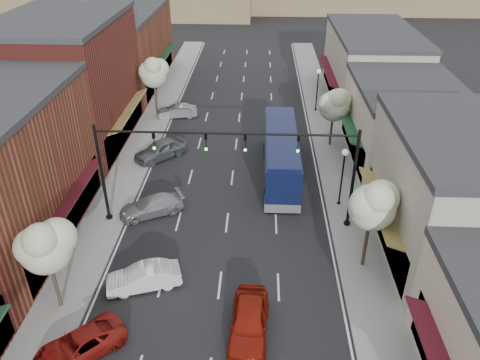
# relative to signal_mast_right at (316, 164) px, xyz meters

# --- Properties ---
(ground) EXTENTS (160.00, 160.00, 0.00)m
(ground) POSITION_rel_signal_mast_right_xyz_m (-5.62, -8.00, -4.62)
(ground) COLOR black
(ground) RESTS_ON ground
(sidewalk_left) EXTENTS (2.80, 73.00, 0.15)m
(sidewalk_left) POSITION_rel_signal_mast_right_xyz_m (-14.02, 10.50, -4.55)
(sidewalk_left) COLOR gray
(sidewalk_left) RESTS_ON ground
(sidewalk_right) EXTENTS (2.80, 73.00, 0.15)m
(sidewalk_right) POSITION_rel_signal_mast_right_xyz_m (2.78, 10.50, -4.55)
(sidewalk_right) COLOR gray
(sidewalk_right) RESTS_ON ground
(curb_left) EXTENTS (0.25, 73.00, 0.17)m
(curb_left) POSITION_rel_signal_mast_right_xyz_m (-12.62, 10.50, -4.55)
(curb_left) COLOR gray
(curb_left) RESTS_ON ground
(curb_right) EXTENTS (0.25, 73.00, 0.17)m
(curb_right) POSITION_rel_signal_mast_right_xyz_m (1.38, 10.50, -4.55)
(curb_right) COLOR gray
(curb_right) RESTS_ON ground
(bldg_left_midfar) EXTENTS (10.14, 14.10, 10.90)m
(bldg_left_midfar) POSITION_rel_signal_mast_right_xyz_m (-19.86, 12.00, 0.78)
(bldg_left_midfar) COLOR maroon
(bldg_left_midfar) RESTS_ON ground
(bldg_left_far) EXTENTS (10.14, 18.10, 8.40)m
(bldg_left_far) POSITION_rel_signal_mast_right_xyz_m (-19.84, 28.00, -0.46)
(bldg_left_far) COLOR brown
(bldg_left_far) RESTS_ON ground
(bldg_right_midnear) EXTENTS (9.14, 12.10, 7.90)m
(bldg_right_midnear) POSITION_rel_signal_mast_right_xyz_m (8.10, -2.00, -0.72)
(bldg_right_midnear) COLOR #A1998A
(bldg_right_midnear) RESTS_ON ground
(bldg_right_midfar) EXTENTS (9.14, 12.10, 6.40)m
(bldg_right_midfar) POSITION_rel_signal_mast_right_xyz_m (8.08, 10.00, -1.46)
(bldg_right_midfar) COLOR beige
(bldg_right_midfar) RESTS_ON ground
(bldg_right_far) EXTENTS (9.14, 16.10, 7.40)m
(bldg_right_far) POSITION_rel_signal_mast_right_xyz_m (8.09, 24.00, -0.96)
(bldg_right_far) COLOR #A1998A
(bldg_right_far) RESTS_ON ground
(signal_mast_right) EXTENTS (8.22, 0.46, 7.00)m
(signal_mast_right) POSITION_rel_signal_mast_right_xyz_m (0.00, 0.00, 0.00)
(signal_mast_right) COLOR black
(signal_mast_right) RESTS_ON ground
(signal_mast_left) EXTENTS (8.22, 0.46, 7.00)m
(signal_mast_left) POSITION_rel_signal_mast_right_xyz_m (-11.24, 0.00, 0.00)
(signal_mast_left) COLOR black
(signal_mast_left) RESTS_ON ground
(tree_right_near) EXTENTS (2.85, 2.65, 5.95)m
(tree_right_near) POSITION_rel_signal_mast_right_xyz_m (2.73, -4.05, -0.17)
(tree_right_near) COLOR #47382B
(tree_right_near) RESTS_ON ground
(tree_right_far) EXTENTS (2.85, 2.65, 5.43)m
(tree_right_far) POSITION_rel_signal_mast_right_xyz_m (2.73, 11.95, -0.63)
(tree_right_far) COLOR #47382B
(tree_right_far) RESTS_ON ground
(tree_left_near) EXTENTS (2.85, 2.65, 5.69)m
(tree_left_near) POSITION_rel_signal_mast_right_xyz_m (-13.87, -8.05, -0.40)
(tree_left_near) COLOR #47382B
(tree_left_near) RESTS_ON ground
(tree_left_far) EXTENTS (2.85, 2.65, 6.13)m
(tree_left_far) POSITION_rel_signal_mast_right_xyz_m (-13.87, 17.95, -0.02)
(tree_left_far) COLOR #47382B
(tree_left_far) RESTS_ON ground
(lamp_post_near) EXTENTS (0.44, 0.44, 4.44)m
(lamp_post_near) POSITION_rel_signal_mast_right_xyz_m (2.18, 2.50, -1.62)
(lamp_post_near) COLOR black
(lamp_post_near) RESTS_ON ground
(lamp_post_far) EXTENTS (0.44, 0.44, 4.44)m
(lamp_post_far) POSITION_rel_signal_mast_right_xyz_m (2.18, 20.00, -1.62)
(lamp_post_far) COLOR black
(lamp_post_far) RESTS_ON ground
(coach_bus) EXTENTS (2.57, 11.45, 3.50)m
(coach_bus) POSITION_rel_signal_mast_right_xyz_m (-1.89, 6.76, -2.79)
(coach_bus) COLOR #0D1234
(coach_bus) RESTS_ON ground
(red_hatchback) EXTENTS (2.09, 4.76, 1.59)m
(red_hatchback) POSITION_rel_signal_mast_right_xyz_m (-3.89, -9.33, -3.83)
(red_hatchback) COLOR maroon
(red_hatchback) RESTS_ON ground
(parked_car_a) EXTENTS (4.54, 4.41, 1.20)m
(parked_car_a) POSITION_rel_signal_mast_right_xyz_m (-11.82, -10.94, -4.02)
(parked_car_a) COLOR maroon
(parked_car_a) RESTS_ON ground
(parked_car_b) EXTENTS (4.34, 2.64, 1.35)m
(parked_car_b) POSITION_rel_signal_mast_right_xyz_m (-9.82, -6.28, -3.95)
(parked_car_b) COLOR silver
(parked_car_b) RESTS_ON ground
(parked_car_c) EXTENTS (4.75, 3.58, 1.28)m
(parked_car_c) POSITION_rel_signal_mast_right_xyz_m (-10.88, 0.84, -3.98)
(parked_car_c) COLOR #99999E
(parked_car_c) RESTS_ON ground
(parked_car_d) EXTENTS (4.56, 4.58, 1.57)m
(parked_car_d) POSITION_rel_signal_mast_right_xyz_m (-11.82, 9.08, -3.84)
(parked_car_d) COLOR #54575C
(parked_car_d) RESTS_ON ground
(parked_car_e) EXTENTS (4.09, 2.14, 1.28)m
(parked_car_e) POSITION_rel_signal_mast_right_xyz_m (-11.82, 17.83, -3.98)
(parked_car_e) COLOR #9E9DA3
(parked_car_e) RESTS_ON ground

